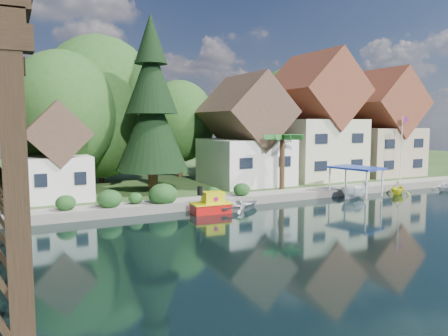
{
  "coord_description": "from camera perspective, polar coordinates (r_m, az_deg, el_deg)",
  "views": [
    {
      "loc": [
        -14.35,
        -22.55,
        6.69
      ],
      "look_at": [
        -0.29,
        6.0,
        3.35
      ],
      "focal_mm": 35.0,
      "sensor_mm": 36.0,
      "label": 1
    }
  ],
  "objects": [
    {
      "name": "ground",
      "position": [
        27.56,
        6.12,
        -8.09
      ],
      "size": [
        140.0,
        140.0,
        0.0
      ],
      "primitive_type": "plane",
      "color": "black",
      "rests_on": "ground"
    },
    {
      "name": "bank",
      "position": [
        58.7,
        -11.91,
        -0.43
      ],
      "size": [
        140.0,
        52.0,
        0.5
      ],
      "primitive_type": "cube",
      "color": "#2B481C",
      "rests_on": "ground"
    },
    {
      "name": "seawall",
      "position": [
        36.21,
        4.7,
        -4.17
      ],
      "size": [
        60.0,
        0.4,
        0.62
      ],
      "primitive_type": "cube",
      "color": "slate",
      "rests_on": "ground"
    },
    {
      "name": "promenade",
      "position": [
        38.3,
        6.28,
        -3.3
      ],
      "size": [
        50.0,
        2.6,
        0.06
      ],
      "primitive_type": "cube",
      "color": "gray",
      "rests_on": "bank"
    },
    {
      "name": "house_left",
      "position": [
        44.1,
        2.76,
        3.97
      ],
      "size": [
        7.64,
        8.64,
        11.02
      ],
      "color": "silver",
      "rests_on": "bank"
    },
    {
      "name": "house_center",
      "position": [
        49.46,
        11.68,
        5.56
      ],
      "size": [
        8.65,
        9.18,
        13.89
      ],
      "color": "beige",
      "rests_on": "bank"
    },
    {
      "name": "house_right",
      "position": [
        55.1,
        19.43,
        4.71
      ],
      "size": [
        8.15,
        8.64,
        12.45
      ],
      "color": "tan",
      "rests_on": "bank"
    },
    {
      "name": "shed",
      "position": [
        37.31,
        -20.99,
        1.19
      ],
      "size": [
        5.09,
        5.4,
        7.85
      ],
      "color": "silver",
      "rests_on": "bank"
    },
    {
      "name": "bg_trees",
      "position": [
        46.42,
        -6.96,
        6.69
      ],
      "size": [
        49.9,
        13.3,
        10.57
      ],
      "color": "#382314",
      "rests_on": "bank"
    },
    {
      "name": "shrubs",
      "position": [
        33.72,
        -9.07,
        -3.4
      ],
      "size": [
        15.76,
        2.47,
        1.7
      ],
      "color": "#184419",
      "rests_on": "bank"
    },
    {
      "name": "conifer",
      "position": [
        39.19,
        -9.42,
        7.81
      ],
      "size": [
        6.31,
        6.31,
        15.55
      ],
      "color": "#382314",
      "rests_on": "bank"
    },
    {
      "name": "palm_tree",
      "position": [
        40.32,
        7.64,
        3.83
      ],
      "size": [
        4.78,
        4.78,
        5.39
      ],
      "color": "#382314",
      "rests_on": "bank"
    },
    {
      "name": "flagpole",
      "position": [
        50.71,
        22.28,
        3.3
      ],
      "size": [
        1.08,
        0.16,
        6.86
      ],
      "color": "white",
      "rests_on": "bank"
    },
    {
      "name": "tugboat",
      "position": [
        32.39,
        -1.68,
        -4.8
      ],
      "size": [
        2.95,
        1.71,
        2.09
      ],
      "color": "red",
      "rests_on": "ground"
    },
    {
      "name": "boat_white_a",
      "position": [
        33.73,
        1.88,
        -4.67
      ],
      "size": [
        5.06,
        4.22,
        0.9
      ],
      "primitive_type": "imported",
      "rotation": [
        0.0,
        0.0,
        1.86
      ],
      "color": "silver",
      "rests_on": "ground"
    },
    {
      "name": "boat_canopy",
      "position": [
        40.46,
        16.78,
        -2.08
      ],
      "size": [
        3.85,
        4.85,
        2.76
      ],
      "color": "white",
      "rests_on": "ground"
    },
    {
      "name": "boat_yellow",
      "position": [
        43.74,
        21.77,
        -2.32
      ],
      "size": [
        3.37,
        3.24,
        1.37
      ],
      "primitive_type": "imported",
      "rotation": [
        0.0,
        0.0,
        2.08
      ],
      "color": "yellow",
      "rests_on": "ground"
    }
  ]
}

